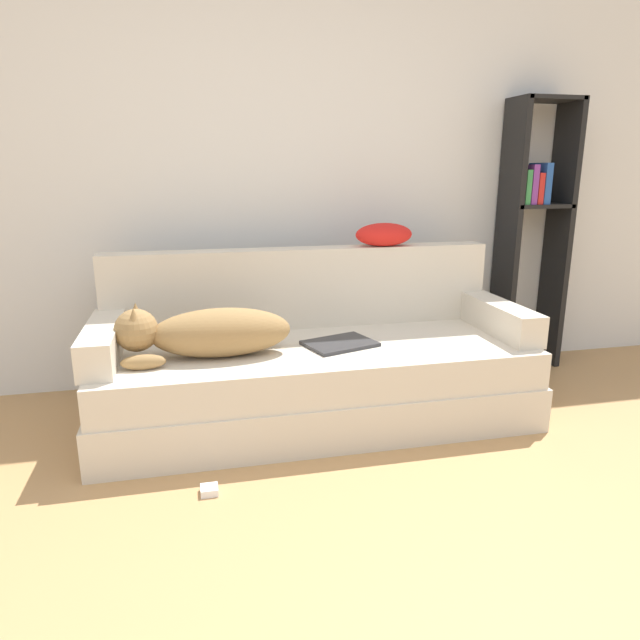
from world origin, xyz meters
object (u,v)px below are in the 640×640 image
dog (206,332)px  bookshelf (534,221)px  laptop (340,344)px  throw_pillow (384,235)px  couch (316,382)px  power_adapter (209,490)px

dog → bookshelf: bookshelf is taller
laptop → bookshelf: (1.42, 0.60, 0.53)m
bookshelf → throw_pillow: bearing=-169.1°
laptop → throw_pillow: bearing=30.0°
dog → couch: bearing=9.1°
couch → power_adapter: bearing=-133.4°
throw_pillow → bookshelf: bearing=10.9°
bookshelf → power_adapter: size_ratio=24.18×
throw_pillow → power_adapter: size_ratio=4.69×
bookshelf → laptop: bearing=-157.1°
dog → power_adapter: (-0.03, -0.52, -0.51)m
bookshelf → power_adapter: (-2.11, -1.16, -0.94)m
dog → laptop: bearing=3.0°
couch → laptop: laptop is taller
bookshelf → power_adapter: bearing=-151.3°
couch → power_adapter: couch is taller
couch → throw_pillow: throw_pillow is taller
throw_pillow → couch: bearing=-143.8°
couch → dog: (-0.55, -0.09, 0.33)m
laptop → throw_pillow: throw_pillow is taller
laptop → bookshelf: 1.64m
power_adapter → dog: bearing=86.7°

